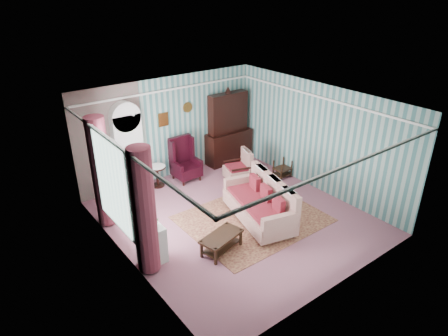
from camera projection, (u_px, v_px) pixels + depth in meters
floor at (235, 218)px, 9.72m from camera, size 6.00×6.00×0.00m
room_shell at (209, 145)px, 8.65m from camera, size 5.53×6.02×2.91m
bookcase at (129, 152)px, 10.55m from camera, size 0.80×0.28×2.24m
dresser_hutch at (229, 126)px, 12.20m from camera, size 1.50×0.56×2.36m
wingback_left at (129, 177)px, 10.34m from camera, size 0.76×0.80×1.25m
wingback_right at (186, 160)px, 11.30m from camera, size 0.76×0.80×1.25m
seated_woman at (129, 178)px, 10.36m from camera, size 0.44×0.40×1.18m
round_side_table at (157, 176)px, 11.08m from camera, size 0.50×0.50×0.60m
nest_table at (282, 169)px, 11.60m from camera, size 0.45×0.38×0.54m
plant_stand at (152, 246)px, 8.03m from camera, size 0.55×0.35×0.80m
rug at (253, 219)px, 9.67m from camera, size 3.20×2.60×0.01m
sofa at (259, 204)px, 9.43m from camera, size 1.58×2.35×0.90m
floral_armchair at (238, 166)px, 11.29m from camera, size 0.99×0.96×0.94m
coffee_table at (221, 243)px, 8.46m from camera, size 1.04×0.70×0.40m
potted_plant_a at (150, 226)px, 7.64m from camera, size 0.36×0.32×0.37m
potted_plant_b at (150, 215)px, 7.91m from camera, size 0.30×0.26×0.46m
potted_plant_c at (144, 222)px, 7.76m from camera, size 0.23×0.23×0.40m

